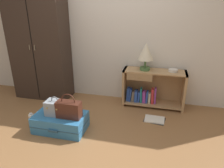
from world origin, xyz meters
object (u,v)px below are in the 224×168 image
Objects in this scene: bottle at (32,120)px; open_book_on_floor at (155,120)px; handbag at (69,109)px; wardrobe at (40,45)px; train_case at (55,108)px; suitcase_large at (61,122)px; bookshelf at (151,89)px; bowl at (173,70)px; table_lamp at (146,53)px.

open_book_on_floor is (1.81, 0.58, -0.09)m from bottle.
handbag reaches higher than open_book_on_floor.
train_case is at bearing -52.60° from wardrobe.
wardrobe reaches higher than suitcase_large.
handbag reaches higher than suitcase_large.
open_book_on_floor is at bearing 27.59° from handbag.
suitcase_large reaches higher than open_book_on_floor.
bookshelf reaches higher than bottle.
bowl is (0.34, 0.00, 0.36)m from bookshelf.
bookshelf is at bearing 32.58° from bottle.
wardrobe is 13.34× the size of bowl.
bowl is 1.97m from train_case.
bookshelf is at bearing 1.78° from wardrobe.
handbag is 0.70m from bottle.
suitcase_large is at bearing 170.46° from handbag.
handbag is (0.22, -0.02, 0.02)m from train_case.
wardrobe is at bearing 168.49° from open_book_on_floor.
train_case is 1.54m from open_book_on_floor.
table_lamp reaches higher than suitcase_large.
handbag is 1.36m from open_book_on_floor.
wardrobe is 2.41m from bowl.
train_case is at bearing -0.76° from bottle.
bottle is (-1.69, -1.08, -0.23)m from bookshelf.
suitcase_large is (-1.21, -1.08, -0.20)m from bookshelf.
bookshelf is (2.05, 0.06, -0.69)m from wardrobe.
table_lamp is 1.28× the size of handbag.
bookshelf is 0.65m from table_lamp.
bowl reaches higher than open_book_on_floor.
wardrobe is at bearing 133.64° from handbag.
table_lamp is at bearing 115.88° from open_book_on_floor.
wardrobe reaches higher than bowl.
wardrobe is 4.40× the size of table_lamp.
table_lamp is at bearing 34.13° from bottle.
train_case is (-1.61, -1.09, -0.33)m from bowl.
bookshelf is 0.60m from open_book_on_floor.
bottle is at bearing -70.78° from wardrobe.
suitcase_large is (0.84, -1.02, -0.89)m from wardrobe.
train_case is at bearing -145.85° from bowl.
wardrobe is 2.42m from open_book_on_floor.
open_book_on_floor is at bearing 23.67° from suitcase_large.
bowl reaches higher than bookshelf.
train_case reaches higher than bottle.
train_case is at bearing -177.82° from suitcase_large.
suitcase_large is 0.30m from handbag.
bowl is at bearing 1.63° from wardrobe.
suitcase_large is at bearing -0.42° from bottle.
bookshelf is 5.21× the size of bottle.
table_lamp is 0.62× the size of suitcase_large.
bottle is (-0.48, 0.00, -0.03)m from suitcase_large.
wardrobe is 1.41m from bottle.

